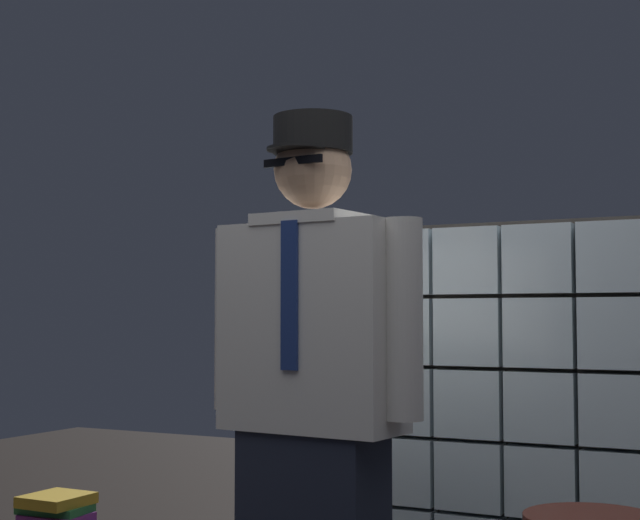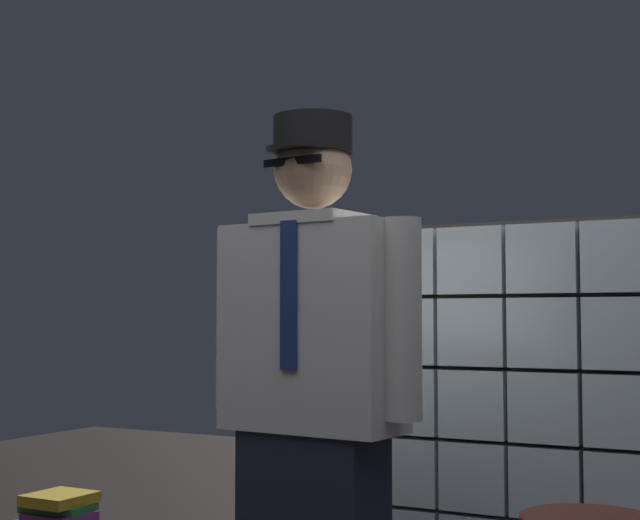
# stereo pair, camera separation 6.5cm
# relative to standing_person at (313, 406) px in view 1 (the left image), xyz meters

# --- Properties ---
(glass_block_wall) EXTENTS (1.85, 0.10, 1.59)m
(glass_block_wall) POSITION_rel_standing_person_xyz_m (0.23, 0.80, -0.18)
(glass_block_wall) COLOR silver
(glass_block_wall) RESTS_ON ground
(standing_person) EXTENTS (0.73, 0.33, 1.83)m
(standing_person) POSITION_rel_standing_person_xyz_m (0.00, 0.00, 0.00)
(standing_person) COLOR #1E2333
(standing_person) RESTS_ON ground
(book_stack) EXTENTS (0.28, 0.23, 0.16)m
(book_stack) POSITION_rel_standing_person_xyz_m (-0.80, -0.22, -0.37)
(book_stack) COLOR gray
(book_stack) RESTS_ON side_table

